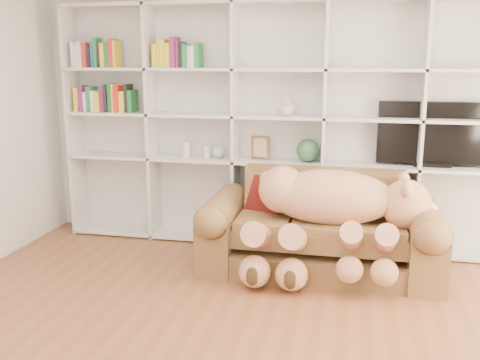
# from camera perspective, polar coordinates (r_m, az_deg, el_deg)

# --- Properties ---
(wall_back) EXTENTS (5.00, 0.02, 2.70)m
(wall_back) POSITION_cam_1_polar(r_m,az_deg,el_deg) (5.44, 4.56, 7.48)
(wall_back) COLOR white
(wall_back) RESTS_ON floor
(bookshelf) EXTENTS (4.43, 0.35, 2.40)m
(bookshelf) POSITION_cam_1_polar(r_m,az_deg,el_deg) (5.35, 1.78, 6.94)
(bookshelf) COLOR silver
(bookshelf) RESTS_ON floor
(sofa) EXTENTS (2.06, 0.89, 0.87)m
(sofa) POSITION_cam_1_polar(r_m,az_deg,el_deg) (4.82, 8.52, -5.76)
(sofa) COLOR brown
(sofa) RESTS_ON floor
(teddy_bear) EXTENTS (1.59, 0.86, 0.92)m
(teddy_bear) POSITION_cam_1_polar(r_m,az_deg,el_deg) (4.57, 9.65, -3.14)
(teddy_bear) COLOR tan
(teddy_bear) RESTS_ON sofa
(throw_pillow) EXTENTS (0.40, 0.30, 0.38)m
(throw_pillow) POSITION_cam_1_polar(r_m,az_deg,el_deg) (4.93, 2.72, -1.66)
(throw_pillow) COLOR #55110E
(throw_pillow) RESTS_ON sofa
(tv) EXTENTS (1.02, 0.18, 0.60)m
(tv) POSITION_cam_1_polar(r_m,az_deg,el_deg) (5.31, 19.94, 4.58)
(tv) COLOR black
(tv) RESTS_ON bookshelf
(picture_frame) EXTENTS (0.19, 0.05, 0.23)m
(picture_frame) POSITION_cam_1_polar(r_m,az_deg,el_deg) (5.32, 2.19, 3.50)
(picture_frame) COLOR brown
(picture_frame) RESTS_ON bookshelf
(green_vase) EXTENTS (0.23, 0.23, 0.23)m
(green_vase) POSITION_cam_1_polar(r_m,az_deg,el_deg) (5.26, 7.24, 3.15)
(green_vase) COLOR #2F5C40
(green_vase) RESTS_ON bookshelf
(figurine_tall) EXTENTS (0.10, 0.10, 0.17)m
(figurine_tall) POSITION_cam_1_polar(r_m,az_deg,el_deg) (5.52, -5.80, 3.32)
(figurine_tall) COLOR beige
(figurine_tall) RESTS_ON bookshelf
(figurine_short) EXTENTS (0.08, 0.08, 0.12)m
(figurine_short) POSITION_cam_1_polar(r_m,az_deg,el_deg) (5.46, -3.54, 3.00)
(figurine_short) COLOR beige
(figurine_short) RESTS_ON bookshelf
(snow_globe) EXTENTS (0.12, 0.12, 0.12)m
(snow_globe) POSITION_cam_1_polar(r_m,az_deg,el_deg) (5.42, -2.28, 3.02)
(snow_globe) COLOR silver
(snow_globe) RESTS_ON bookshelf
(shelf_vase) EXTENTS (0.20, 0.20, 0.18)m
(shelf_vase) POSITION_cam_1_polar(r_m,az_deg,el_deg) (5.23, 5.03, 7.85)
(shelf_vase) COLOR beige
(shelf_vase) RESTS_ON bookshelf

